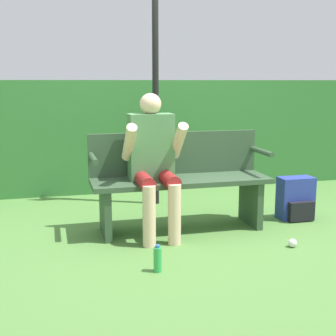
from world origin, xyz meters
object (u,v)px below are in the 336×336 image
Objects in this scene: person_seated at (153,157)px; parked_car at (218,101)px; water_bottle at (158,259)px; signpost at (156,62)px; backpack at (296,199)px; park_bench at (179,179)px.

person_seated is 14.78m from parked_car.
water_bottle is 0.07× the size of signpost.
parked_car is (4.21, 13.53, 0.39)m from backpack.
park_bench is 8.08× the size of water_bottle.
water_bottle is at bearing -102.70° from signpost.
backpack is 1.92m from water_bottle.
park_bench is at bearing 22.68° from person_seated.
signpost reaches higher than person_seated.
signpost is at bearing 142.73° from backpack.
person_seated is 6.21× the size of water_bottle.
parked_car is (5.44, 12.60, -0.98)m from signpost.
park_bench reaches higher than water_bottle.
park_bench is at bearing 179.40° from backpack.
person_seated is at bearing -91.44° from parked_car.
park_bench is at bearing -90.63° from parked_car.
parked_car is at bearing 66.64° from signpost.
park_bench is 14.57m from parked_car.
backpack is 0.16× the size of signpost.
parked_car reaches higher than park_bench.
parked_car reaches higher than backpack.
backpack is 2.08× the size of water_bottle.
person_seated is 1.07m from water_bottle.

